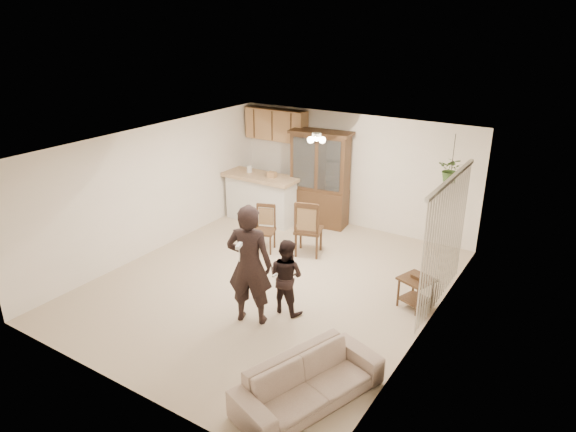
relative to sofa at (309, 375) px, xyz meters
The scene contains 23 objects.
floor 3.04m from the sofa, 133.21° to the left, with size 6.50×6.50×0.00m, color #C2AF93.
ceiling 3.69m from the sofa, 133.21° to the left, with size 5.50×6.50×0.02m, color silver.
wall_back 5.89m from the sofa, 110.76° to the left, with size 5.50×0.02×2.50m, color white.
wall_front 2.48m from the sofa, 152.99° to the right, with size 5.50×0.02×2.50m, color white.
wall_left 5.37m from the sofa, 155.47° to the left, with size 0.02×6.50×2.50m, color white.
wall_right 2.47m from the sofa, 72.68° to the left, with size 0.02×6.50×2.50m, color white.
breakfast_bar 6.00m from the sofa, 130.72° to the left, with size 1.60×0.55×1.00m, color silver.
bar_top 6.04m from the sofa, 130.72° to the left, with size 1.75×0.70×0.08m, color tan.
upper_cabinets 6.82m from the sofa, 126.97° to the left, with size 1.50×0.34×0.70m, color #9A6E43.
vertical_blinds 3.25m from the sofa, 78.23° to the left, with size 0.06×2.30×2.10m, color beige, non-canonical shape.
ceiling_fixture 4.38m from the sofa, 118.76° to the left, with size 0.36×0.36×0.20m, color beige, non-canonical shape.
hanging_plant 4.84m from the sofa, 87.07° to the left, with size 0.43×0.37×0.48m, color #325421.
plant_cord 4.95m from the sofa, 87.07° to the left, with size 0.01×0.01×0.65m, color black.
sofa is the anchor object (origin of this frame).
adult 2.05m from the sofa, 147.26° to the left, with size 0.66×0.43×1.80m, color black.
child 2.10m from the sofa, 130.30° to the left, with size 0.66×0.51×1.35m, color black.
china_hutch 5.79m from the sofa, 117.96° to the left, with size 1.40×0.68×2.13m.
side_table 2.82m from the sofa, 82.80° to the left, with size 0.60×0.60×0.58m.
chair_bar 4.38m from the sofa, 132.06° to the left, with size 0.53×0.53×0.93m.
chair_hutch_left 6.12m from the sofa, 124.21° to the left, with size 0.68×0.68×1.11m.
chair_hutch_right 4.18m from the sofa, 120.36° to the left, with size 0.63×0.63×1.14m.
controller_adult 1.98m from the sofa, 156.85° to the left, with size 0.05×0.17×0.05m, color white.
controller_child 1.92m from the sofa, 136.38° to the left, with size 0.03×0.11×0.03m, color white.
Camera 1 is at (4.56, -6.60, 4.43)m, focal length 32.00 mm.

